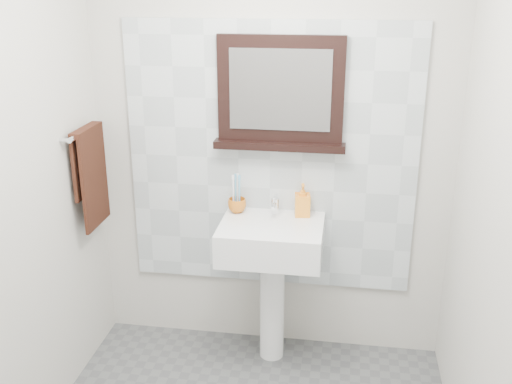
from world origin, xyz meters
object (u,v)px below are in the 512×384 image
pedestal_sink (272,254)px  framed_mirror (280,96)px  hand_towel (90,169)px  soap_dispenser (303,200)px  toothbrush_cup (237,205)px

pedestal_sink → framed_mirror: size_ratio=1.36×
framed_mirror → hand_towel: (-1.00, -0.23, -0.38)m
pedestal_sink → soap_dispenser: (0.15, 0.13, 0.27)m
pedestal_sink → hand_towel: size_ratio=1.75×
pedestal_sink → framed_mirror: bearing=85.3°
soap_dispenser → hand_towel: (-1.13, -0.18, 0.18)m
soap_dispenser → hand_towel: size_ratio=0.33×
toothbrush_cup → hand_towel: size_ratio=0.19×
hand_towel → pedestal_sink: bearing=2.5°
soap_dispenser → pedestal_sink: bearing=-146.4°
toothbrush_cup → soap_dispenser: 0.37m
pedestal_sink → hand_towel: (-0.98, -0.04, 0.45)m
soap_dispenser → hand_towel: hand_towel is taller
soap_dispenser → framed_mirror: 0.58m
framed_mirror → soap_dispenser: bearing=-21.2°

